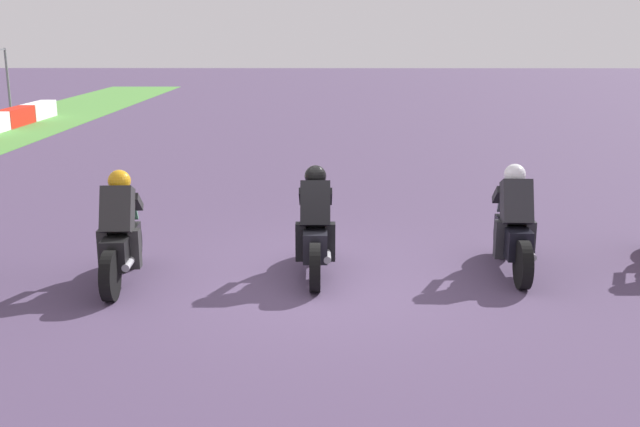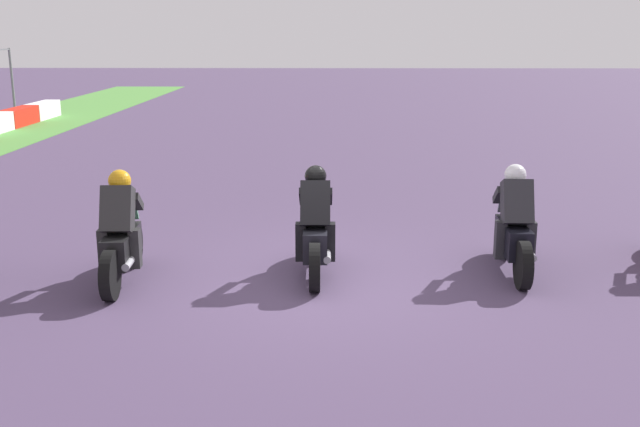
{
  "view_description": "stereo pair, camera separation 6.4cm",
  "coord_description": "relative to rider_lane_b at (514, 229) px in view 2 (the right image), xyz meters",
  "views": [
    {
      "loc": [
        -9.49,
        -0.08,
        3.27
      ],
      "look_at": [
        0.14,
        0.01,
        0.9
      ],
      "focal_mm": 41.51,
      "sensor_mm": 36.0,
      "label": 1
    },
    {
      "loc": [
        -9.49,
        -0.14,
        3.27
      ],
      "look_at": [
        0.14,
        0.01,
        0.9
      ],
      "focal_mm": 41.51,
      "sensor_mm": 36.0,
      "label": 2
    }
  ],
  "objects": [
    {
      "name": "ground_plane",
      "position": [
        -0.42,
        2.67,
        -0.62
      ],
      "size": [
        120.0,
        120.0,
        0.0
      ],
      "primitive_type": "plane",
      "color": "#4B3B59"
    },
    {
      "name": "rider_lane_b",
      "position": [
        0.0,
        0.0,
        0.0
      ],
      "size": [
        2.04,
        0.55,
        1.51
      ],
      "rotation": [
        0.0,
        0.0,
        -0.04
      ],
      "color": "black",
      "rests_on": "ground_plane"
    },
    {
      "name": "rider_lane_d",
      "position": [
        -0.5,
        5.32,
        0.0
      ],
      "size": [
        2.04,
        0.55,
        1.51
      ],
      "rotation": [
        0.0,
        0.0,
        0.05
      ],
      "color": "black",
      "rests_on": "ground_plane"
    },
    {
      "name": "rider_lane_c",
      "position": [
        -0.13,
        2.74,
        0.0
      ],
      "size": [
        2.04,
        0.54,
        1.51
      ],
      "rotation": [
        0.0,
        0.0,
        0.01
      ],
      "color": "black",
      "rests_on": "ground_plane"
    }
  ]
}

